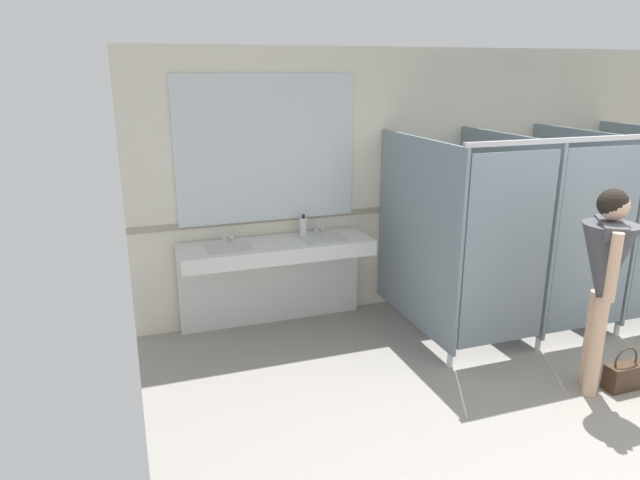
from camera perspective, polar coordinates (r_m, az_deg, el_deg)
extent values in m
cube|color=beige|center=(6.62, 15.29, 6.22)|extent=(7.44, 0.12, 2.67)
cube|color=#9E937F|center=(6.62, 15.41, 3.71)|extent=(7.44, 0.01, 0.06)
cube|color=silver|center=(5.44, -4.31, -0.94)|extent=(1.82, 0.54, 0.14)
cube|color=silver|center=(5.80, -4.81, -4.52)|extent=(1.82, 0.08, 0.76)
cube|color=beige|center=(5.31, -8.98, -1.31)|extent=(0.42, 0.30, 0.11)
cylinder|color=silver|center=(5.48, -9.44, 0.37)|extent=(0.04, 0.04, 0.11)
cylinder|color=silver|center=(5.42, -9.36, 0.68)|extent=(0.03, 0.11, 0.03)
sphere|color=silver|center=(5.51, -8.73, 0.22)|extent=(0.04, 0.04, 0.04)
cube|color=beige|center=(5.53, 0.32, -0.37)|extent=(0.42, 0.30, 0.11)
cylinder|color=silver|center=(5.69, -0.38, 1.23)|extent=(0.04, 0.04, 0.11)
cylinder|color=silver|center=(5.63, -0.20, 1.53)|extent=(0.03, 0.11, 0.03)
sphere|color=silver|center=(5.73, 0.25, 1.07)|extent=(0.04, 0.04, 0.04)
cube|color=silver|center=(5.50, -5.28, 8.94)|extent=(1.72, 0.02, 1.38)
cube|color=gray|center=(5.38, 9.49, 0.63)|extent=(0.03, 1.52, 1.76)
cylinder|color=silver|center=(5.17, 12.74, -11.51)|extent=(0.05, 0.05, 0.12)
cube|color=gray|center=(5.87, 17.40, 1.43)|extent=(0.03, 1.52, 1.76)
cylinder|color=silver|center=(5.68, 20.77, -9.59)|extent=(0.05, 0.05, 0.12)
cube|color=gray|center=(6.45, 24.01, 2.07)|extent=(0.03, 1.52, 1.76)
cylinder|color=silver|center=(6.28, 27.31, -7.86)|extent=(0.05, 0.05, 0.12)
cube|color=gray|center=(5.04, 18.05, -1.08)|extent=(0.84, 0.03, 1.66)
cube|color=gray|center=(5.63, 25.54, -0.09)|extent=(0.84, 0.04, 1.66)
cube|color=#B7BABF|center=(5.47, 26.73, 9.00)|extent=(2.82, 0.04, 0.04)
cylinder|color=#DBAD89|center=(5.14, 25.27, -8.78)|extent=(0.11, 0.11, 0.80)
cylinder|color=#DBAD89|center=(4.98, 25.61, -9.64)|extent=(0.11, 0.11, 0.80)
cone|color=#47474C|center=(4.83, 26.35, -2.50)|extent=(0.56, 0.56, 0.69)
cube|color=#47474C|center=(4.75, 26.83, 1.08)|extent=(0.38, 0.45, 0.10)
cylinder|color=#DBAD89|center=(5.04, 25.97, -0.66)|extent=(0.08, 0.08, 0.51)
cylinder|color=#DBAD89|center=(4.58, 27.04, -2.44)|extent=(0.08, 0.08, 0.51)
sphere|color=#DBAD89|center=(4.71, 27.09, 3.05)|extent=(0.22, 0.22, 0.22)
sphere|color=black|center=(4.71, 27.00, 3.24)|extent=(0.22, 0.22, 0.22)
cube|color=#3F2D1E|center=(5.31, 27.82, -11.87)|extent=(0.30, 0.14, 0.21)
torus|color=#3F2D1E|center=(5.24, 28.03, -10.47)|extent=(0.23, 0.02, 0.23)
cylinder|color=white|center=(5.63, -1.65, 1.34)|extent=(0.07, 0.07, 0.17)
cylinder|color=black|center=(5.60, -1.66, 2.35)|extent=(0.03, 0.03, 0.04)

